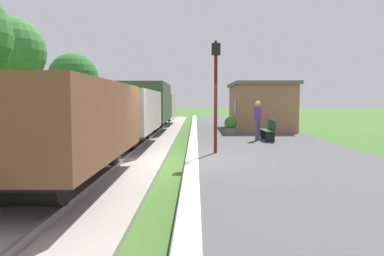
{
  "coord_description": "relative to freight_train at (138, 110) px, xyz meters",
  "views": [
    {
      "loc": [
        0.5,
        -10.3,
        1.98
      ],
      "look_at": [
        0.38,
        1.45,
        1.06
      ],
      "focal_mm": 32.96,
      "sensor_mm": 36.0,
      "label": 1
    }
  ],
  "objects": [
    {
      "name": "platform_slab",
      "position": [
        5.6,
        -7.26,
        -1.36
      ],
      "size": [
        6.0,
        60.0,
        0.25
      ],
      "primitive_type": "cube",
      "color": "#4C4C4F",
      "rests_on": "ground"
    },
    {
      "name": "tree_trackside_far",
      "position": [
        -6.86,
        1.1,
        3.06
      ],
      "size": [
        3.65,
        3.65,
        6.38
      ],
      "color": "#4C3823",
      "rests_on": "ground"
    },
    {
      "name": "tree_field_left",
      "position": [
        -6.27,
        8.97,
        2.17
      ],
      "size": [
        3.71,
        3.71,
        5.51
      ],
      "color": "#4C3823",
      "rests_on": "ground"
    },
    {
      "name": "track_ballast",
      "position": [
        -0.0,
        -7.26,
        -1.42
      ],
      "size": [
        3.8,
        60.0,
        0.12
      ],
      "primitive_type": "cube",
      "color": "#9E9389",
      "rests_on": "ground"
    },
    {
      "name": "station_hut",
      "position": [
        6.8,
        3.89,
        0.17
      ],
      "size": [
        3.5,
        5.8,
        2.78
      ],
      "color": "#9E6B4C",
      "rests_on": "platform_slab"
    },
    {
      "name": "platform_edge_stripe",
      "position": [
        2.8,
        -7.26,
        -1.23
      ],
      "size": [
        0.36,
        60.0,
        0.01
      ],
      "primitive_type": "cube",
      "color": "silver",
      "rests_on": "platform_slab"
    },
    {
      "name": "ground_plane",
      "position": [
        2.4,
        -7.26,
        -1.48
      ],
      "size": [
        160.0,
        160.0,
        0.0
      ],
      "primitive_type": "plane",
      "color": "#3D6628"
    },
    {
      "name": "person_waiting",
      "position": [
        5.58,
        -2.34,
        -0.3
      ],
      "size": [
        0.38,
        0.45,
        1.71
      ],
      "rotation": [
        0.0,
        0.0,
        2.71
      ],
      "color": "#474C66",
      "rests_on": "platform_slab"
    },
    {
      "name": "bench_down_platform",
      "position": [
        6.08,
        8.22,
        -0.76
      ],
      "size": [
        0.42,
        1.5,
        0.91
      ],
      "color": "#1E4C2D",
      "rests_on": "platform_slab"
    },
    {
      "name": "bench_near_hut",
      "position": [
        6.08,
        -2.37,
        -0.76
      ],
      "size": [
        0.42,
        1.5,
        0.91
      ],
      "color": "#1E4C2D",
      "rests_on": "platform_slab"
    },
    {
      "name": "lamp_post_near",
      "position": [
        3.55,
        -6.02,
        1.32
      ],
      "size": [
        0.28,
        0.28,
        3.7
      ],
      "color": "#591414",
      "rests_on": "platform_slab"
    },
    {
      "name": "rail_near",
      "position": [
        0.72,
        -7.26,
        -1.29
      ],
      "size": [
        0.07,
        60.0,
        0.14
      ],
      "primitive_type": "cube",
      "color": "slate",
      "rests_on": "track_ballast"
    },
    {
      "name": "potted_planter",
      "position": [
        4.67,
        0.19,
        -0.76
      ],
      "size": [
        0.64,
        0.64,
        0.92
      ],
      "color": "slate",
      "rests_on": "platform_slab"
    },
    {
      "name": "freight_train",
      "position": [
        0.0,
        0.0,
        0.0
      ],
      "size": [
        2.5,
        26.0,
        2.72
      ],
      "color": "brown",
      "rests_on": "rail_near"
    },
    {
      "name": "rail_far",
      "position": [
        -0.72,
        -7.26,
        -1.29
      ],
      "size": [
        0.07,
        60.0,
        0.14
      ],
      "primitive_type": "cube",
      "color": "slate",
      "rests_on": "track_ballast"
    }
  ]
}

